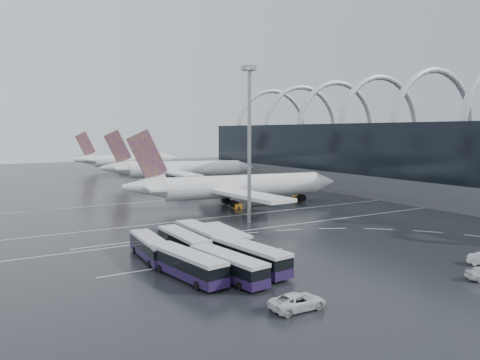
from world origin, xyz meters
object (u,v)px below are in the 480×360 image
airliner_gate_c (126,160)px  bus_row_far_b (228,265)px  gse_cart_belly_e (250,196)px  gse_cart_belly_a (297,198)px  floodlight_mast (249,125)px  bus_row_far_a (187,264)px  airliner_gate_b (177,169)px  bus_row_near_a (151,247)px  van_curve_a (298,301)px  gse_cart_belly_c (238,206)px  bus_row_near_d (227,238)px  bus_row_near_b (183,242)px  airliner_main (234,187)px  bus_row_far_c (249,256)px  bus_row_near_c (203,237)px

airliner_gate_c → bus_row_far_b: airliner_gate_c is taller
gse_cart_belly_e → gse_cart_belly_a: bearing=-46.2°
bus_row_far_b → floodlight_mast: 39.15m
floodlight_mast → bus_row_far_b: bearing=-126.1°
bus_row_far_a → gse_cart_belly_e: bearing=-46.5°
airliner_gate_b → floodlight_mast: floodlight_mast is taller
bus_row_near_a → van_curve_a: bus_row_near_a is taller
airliner_gate_b → gse_cart_belly_c: (-9.52, -57.41, -4.06)m
bus_row_near_d → bus_row_near_b: bearing=92.6°
bus_row_near_b → gse_cart_belly_e: 57.65m
airliner_main → van_curve_a: size_ratio=8.93×
bus_row_near_a → gse_cart_belly_e: size_ratio=5.04×
bus_row_far_b → gse_cart_belly_c: bus_row_far_b is taller
bus_row_near_b → gse_cart_belly_e: bus_row_near_b is taller
bus_row_near_b → bus_row_far_b: size_ratio=1.01×
gse_cart_belly_c → airliner_gate_b: bearing=80.6°
floodlight_mast → gse_cart_belly_a: size_ratio=13.44×
airliner_gate_b → airliner_gate_c: bearing=103.4°
floodlight_mast → bus_row_far_a: bearing=-134.0°
bus_row_far_a → airliner_gate_b: bearing=-30.7°
bus_row_far_b → gse_cart_belly_e: 68.12m
airliner_main → bus_row_near_d: (-21.00, -34.35, -2.94)m
gse_cart_belly_a → floodlight_mast: bearing=-144.3°
floodlight_mast → bus_row_near_b: bearing=-143.8°
gse_cart_belly_a → bus_row_near_d: bearing=-139.4°
bus_row_near_b → floodlight_mast: bearing=-53.6°
gse_cart_belly_a → gse_cart_belly_e: (-8.69, 9.06, 0.06)m
bus_row_far_a → bus_row_near_b: bearing=-29.4°
bus_row_far_c → van_curve_a: bearing=161.6°
bus_row_near_a → gse_cart_belly_c: size_ratio=6.28×
airliner_gate_b → floodlight_mast: size_ratio=1.74×
airliner_main → bus_row_near_c: bearing=-118.3°
van_curve_a → gse_cart_belly_c: (26.04, 56.27, -0.30)m
van_curve_a → floodlight_mast: (19.40, 40.48, 18.14)m
bus_row_near_c → airliner_gate_c: bearing=-13.0°
bus_row_far_a → bus_row_far_c: 8.42m
bus_row_near_c → gse_cart_belly_e: bearing=-39.7°
gse_cart_belly_a → gse_cart_belly_c: gse_cart_belly_a is taller
gse_cart_belly_c → bus_row_near_c: bearing=-128.5°
gse_cart_belly_c → van_curve_a: bearing=-114.8°
bus_row_near_a → bus_row_near_c: 8.77m
van_curve_a → gse_cart_belly_a: bearing=-37.0°
bus_row_near_a → bus_row_near_c: bearing=-79.1°
bus_row_far_b → gse_cart_belly_e: bus_row_far_b is taller
gse_cart_belly_c → airliner_main: bearing=75.7°
airliner_main → airliner_gate_c: (9.55, 115.94, -0.15)m
bus_row_near_b → bus_row_far_b: (0.00, -13.25, -0.05)m
airliner_gate_b → gse_cart_belly_c: airliner_gate_b is taller
bus_row_near_b → van_curve_a: bus_row_near_b is taller
airliner_gate_c → bus_row_far_b: bearing=-108.8°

